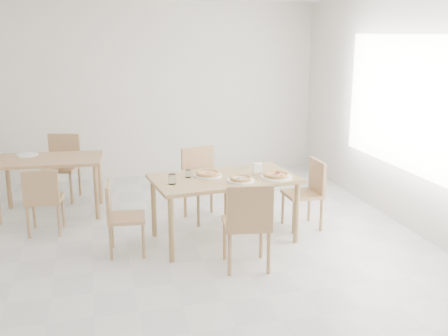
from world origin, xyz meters
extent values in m
plane|color=silver|center=(0.00, 0.00, 0.00)|extent=(7.00, 7.00, 0.00)
plane|color=silver|center=(0.00, 3.50, 1.40)|extent=(6.00, 0.00, 6.00)
plane|color=silver|center=(0.00, -3.50, 1.40)|extent=(6.00, 0.00, 6.00)
plane|color=silver|center=(3.00, 0.00, 1.40)|extent=(0.00, 7.00, 7.00)
cube|color=white|center=(2.98, 0.30, 1.50)|extent=(1.60, 0.02, 3.20)
cube|color=tan|center=(0.73, 0.53, 0.73)|extent=(1.69, 1.09, 0.04)
cylinder|color=tan|center=(0.06, 0.06, 0.35)|extent=(0.06, 0.06, 0.71)
cylinder|color=tan|center=(1.50, 0.23, 0.35)|extent=(0.06, 0.06, 0.71)
cylinder|color=tan|center=(-0.03, 0.82, 0.35)|extent=(0.06, 0.06, 0.71)
cylinder|color=tan|center=(1.41, 0.99, 0.35)|extent=(0.06, 0.06, 0.71)
cube|color=tan|center=(0.77, -0.23, 0.46)|extent=(0.51, 0.51, 0.04)
cube|color=tan|center=(0.75, -0.43, 0.70)|extent=(0.45, 0.10, 0.43)
cylinder|color=tan|center=(0.99, -0.06, 0.22)|extent=(0.04, 0.04, 0.44)
cylinder|color=tan|center=(0.61, -0.01, 0.22)|extent=(0.04, 0.04, 0.44)
cylinder|color=tan|center=(0.94, -0.45, 0.22)|extent=(0.04, 0.04, 0.44)
cylinder|color=tan|center=(0.56, -0.40, 0.22)|extent=(0.04, 0.04, 0.44)
cube|color=tan|center=(0.67, 1.24, 0.46)|extent=(0.55, 0.55, 0.04)
cube|color=tan|center=(0.61, 1.43, 0.69)|extent=(0.44, 0.16, 0.43)
cylinder|color=tan|center=(0.53, 1.00, 0.22)|extent=(0.04, 0.04, 0.44)
cylinder|color=tan|center=(0.90, 1.10, 0.22)|extent=(0.04, 0.04, 0.44)
cylinder|color=tan|center=(0.43, 1.37, 0.22)|extent=(0.04, 0.04, 0.44)
cylinder|color=tan|center=(0.80, 1.47, 0.22)|extent=(0.04, 0.04, 0.44)
cube|color=tan|center=(-0.37, 0.41, 0.40)|extent=(0.42, 0.42, 0.04)
cube|color=tan|center=(-0.55, 0.42, 0.61)|extent=(0.07, 0.39, 0.37)
cylinder|color=tan|center=(-0.22, 0.23, 0.19)|extent=(0.03, 0.03, 0.38)
cylinder|color=tan|center=(-0.19, 0.56, 0.19)|extent=(0.03, 0.03, 0.38)
cylinder|color=tan|center=(-0.55, 0.25, 0.19)|extent=(0.03, 0.03, 0.38)
cylinder|color=tan|center=(-0.53, 0.59, 0.19)|extent=(0.03, 0.03, 0.38)
cube|color=tan|center=(1.75, 0.67, 0.42)|extent=(0.42, 0.42, 0.04)
cube|color=tan|center=(1.93, 0.67, 0.64)|extent=(0.04, 0.41, 0.39)
cylinder|color=tan|center=(1.57, 0.84, 0.20)|extent=(0.04, 0.04, 0.40)
cylinder|color=tan|center=(1.57, 0.49, 0.20)|extent=(0.04, 0.04, 0.40)
cylinder|color=tan|center=(1.92, 0.85, 0.20)|extent=(0.04, 0.04, 0.40)
cylinder|color=tan|center=(1.93, 0.49, 0.20)|extent=(0.04, 0.04, 0.40)
cylinder|color=white|center=(0.56, 0.60, 0.76)|extent=(0.31, 0.31, 0.02)
cylinder|color=white|center=(0.86, 0.30, 0.76)|extent=(0.30, 0.30, 0.02)
cylinder|color=white|center=(1.29, 0.35, 0.76)|extent=(0.35, 0.35, 0.02)
cylinder|color=tan|center=(0.56, 0.60, 0.77)|extent=(0.28, 0.28, 0.01)
torus|color=tan|center=(0.56, 0.60, 0.78)|extent=(0.28, 0.28, 0.03)
cylinder|color=#C13C22|center=(0.56, 0.60, 0.78)|extent=(0.21, 0.21, 0.01)
ellipsoid|color=#16631B|center=(0.56, 0.60, 0.79)|extent=(0.05, 0.04, 0.01)
cylinder|color=tan|center=(0.86, 0.30, 0.77)|extent=(0.27, 0.27, 0.01)
torus|color=tan|center=(0.86, 0.30, 0.78)|extent=(0.28, 0.28, 0.03)
cylinder|color=white|center=(0.86, 0.30, 0.78)|extent=(0.20, 0.20, 0.01)
cylinder|color=tan|center=(1.29, 0.35, 0.77)|extent=(0.31, 0.31, 0.01)
torus|color=tan|center=(1.29, 0.35, 0.78)|extent=(0.31, 0.31, 0.03)
cylinder|color=#C13C22|center=(1.29, 0.35, 0.78)|extent=(0.24, 0.24, 0.01)
cylinder|color=white|center=(0.13, 0.38, 0.80)|extent=(0.08, 0.08, 0.11)
cylinder|color=white|center=(0.34, 0.60, 0.79)|extent=(0.06, 0.06, 0.08)
cube|color=silver|center=(1.13, 0.54, 0.76)|extent=(0.12, 0.06, 0.01)
cube|color=white|center=(1.13, 0.54, 0.82)|extent=(0.11, 0.05, 0.12)
cube|color=silver|center=(1.07, 0.90, 0.75)|extent=(0.10, 0.17, 0.01)
cube|color=silver|center=(1.02, 0.79, 0.75)|extent=(0.02, 0.16, 0.01)
cube|color=tan|center=(-1.24, 1.94, 0.73)|extent=(1.39, 0.87, 0.04)
cylinder|color=tan|center=(-0.67, 1.59, 0.35)|extent=(0.06, 0.06, 0.71)
cylinder|color=tan|center=(-1.81, 2.30, 0.35)|extent=(0.06, 0.06, 0.71)
cylinder|color=tan|center=(-0.62, 2.21, 0.35)|extent=(0.06, 0.06, 0.71)
cube|color=tan|center=(-1.27, 1.27, 0.41)|extent=(0.43, 0.43, 0.04)
cube|color=tan|center=(-1.28, 1.09, 0.62)|extent=(0.40, 0.07, 0.38)
cylinder|color=tan|center=(-1.08, 1.42, 0.20)|extent=(0.03, 0.03, 0.39)
cylinder|color=tan|center=(-1.42, 1.45, 0.20)|extent=(0.03, 0.03, 0.39)
cylinder|color=tan|center=(-1.11, 1.08, 0.20)|extent=(0.03, 0.03, 0.39)
cylinder|color=tan|center=(-1.45, 1.11, 0.20)|extent=(0.03, 0.03, 0.39)
cube|color=tan|center=(-1.14, 2.54, 0.46)|extent=(0.56, 0.56, 0.04)
cube|color=tan|center=(-1.08, 2.74, 0.70)|extent=(0.45, 0.17, 0.43)
cylinder|color=tan|center=(-1.38, 2.41, 0.22)|extent=(0.04, 0.04, 0.44)
cylinder|color=tan|center=(-1.01, 2.30, 0.22)|extent=(0.04, 0.04, 0.44)
cylinder|color=tan|center=(-1.27, 2.78, 0.22)|extent=(0.04, 0.04, 0.44)
cylinder|color=tan|center=(-0.89, 2.67, 0.22)|extent=(0.04, 0.04, 0.44)
cylinder|color=white|center=(-1.52, 2.18, 0.76)|extent=(0.27, 0.27, 0.02)
camera|label=1|loc=(-0.66, -4.96, 2.32)|focal=42.00mm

